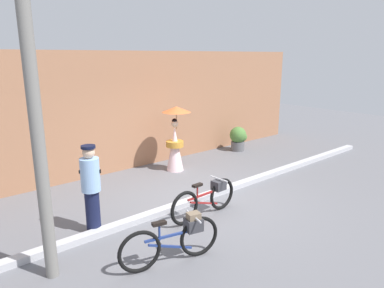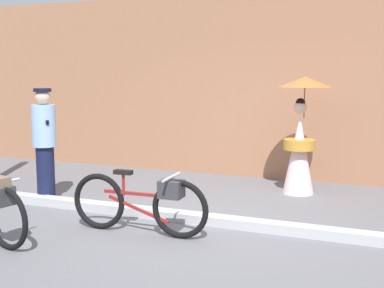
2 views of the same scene
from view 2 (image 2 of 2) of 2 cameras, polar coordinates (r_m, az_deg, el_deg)
ground_plane at (r=6.35m, az=0.49°, el=-8.97°), size 30.00×30.00×0.00m
building_wall at (r=9.16m, az=8.07°, el=6.61°), size 14.00×0.40×3.30m
sidewalk_curb at (r=6.34m, az=0.49°, el=-8.46°), size 14.00×0.20×0.12m
bicycle_far_side at (r=5.85m, az=-5.62°, el=-6.61°), size 1.73×0.48×0.74m
person_officer at (r=7.56m, az=-16.48°, el=0.25°), size 0.34×0.34×1.65m
person_with_parasol at (r=7.89m, az=12.26°, el=0.95°), size 0.79×0.79×1.82m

